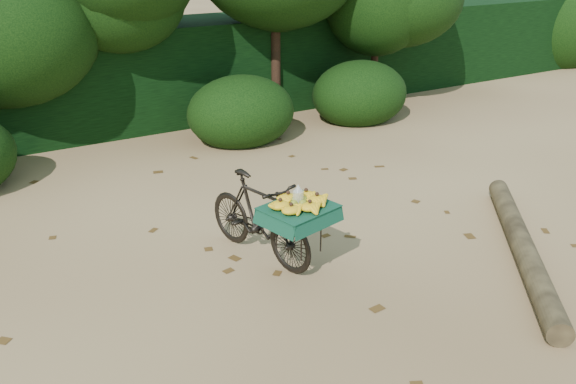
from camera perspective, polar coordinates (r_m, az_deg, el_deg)
ground at (r=6.43m, az=1.20°, el=-7.52°), size 80.00×80.00×0.00m
vendor_bicycle at (r=6.50m, az=-2.59°, el=-2.33°), size 0.92×1.75×0.95m
fallen_log at (r=7.17m, az=21.08°, el=-4.68°), size 2.32×2.71×0.24m
hedge_backdrop at (r=11.62m, az=-15.77°, el=10.32°), size 26.00×1.80×1.80m
tree_row at (r=10.52m, az=-18.66°, el=14.87°), size 14.50×2.00×4.00m
bush_clumps at (r=10.03m, az=-9.53°, el=6.31°), size 8.80×1.70×0.90m
leaf_litter at (r=6.91m, az=-1.67°, el=-5.15°), size 7.00×7.30×0.01m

